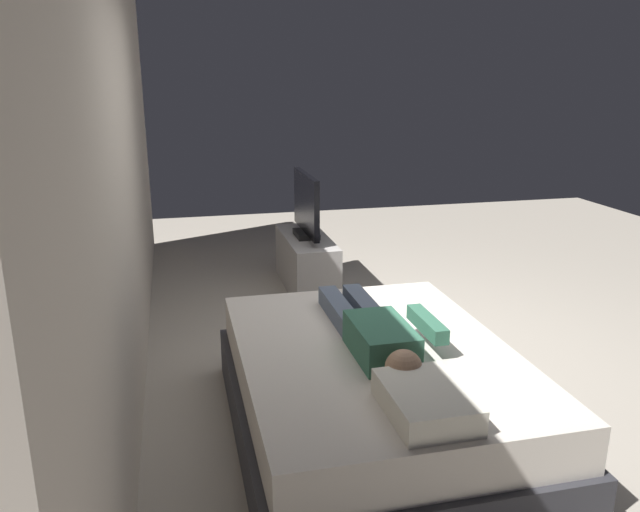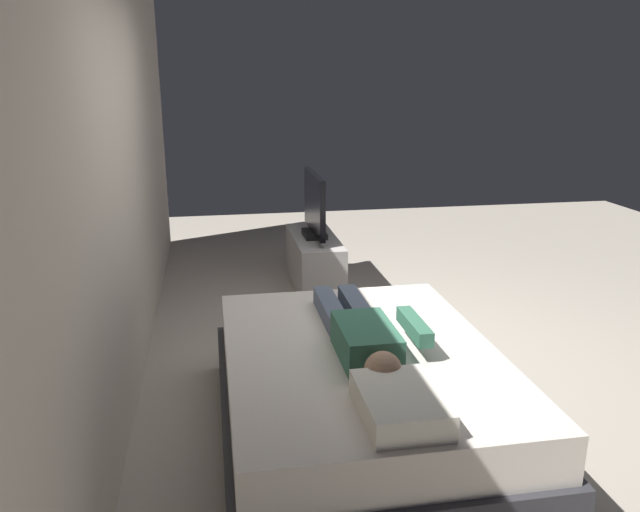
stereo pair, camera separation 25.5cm
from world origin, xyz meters
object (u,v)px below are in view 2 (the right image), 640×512
object	(u,v)px
tv	(314,206)
pillow	(400,404)
tv_stand	(315,262)
bed	(361,395)
remote	(425,329)
person	(363,333)

from	to	relation	value
tv	pillow	bearing A→B (deg)	176.94
pillow	tv_stand	distance (m)	3.28
bed	tv_stand	bearing A→B (deg)	-3.89
pillow	remote	distance (m)	0.97
remote	tv_stand	bearing A→B (deg)	5.80
pillow	tv	xyz separation A→B (m)	(3.25, -0.17, 0.18)
pillow	remote	bearing A→B (deg)	-25.53
remote	tv_stand	distance (m)	2.41
pillow	remote	xyz separation A→B (m)	(0.87, -0.42, -0.05)
bed	tv_stand	size ratio (longest dim) A/B	1.84
pillow	tv	bearing A→B (deg)	-3.06
bed	tv	xyz separation A→B (m)	(2.56, -0.17, 0.52)
person	tv_stand	world-z (taller)	person
remote	tv	bearing A→B (deg)	5.80
bed	pillow	distance (m)	0.77
person	tv_stand	size ratio (longest dim) A/B	1.15
tv_stand	remote	bearing A→B (deg)	-174.20
bed	person	world-z (taller)	person
pillow	bed	bearing A→B (deg)	0.00
bed	tv	bearing A→B (deg)	-3.89
bed	person	distance (m)	0.36
pillow	tv_stand	world-z (taller)	pillow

